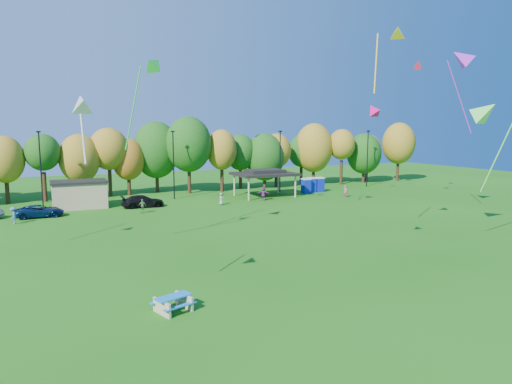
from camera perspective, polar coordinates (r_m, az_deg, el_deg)
name	(u,v)px	position (r m, az deg, el deg)	size (l,w,h in m)	color
ground	(331,304)	(25.45, 9.32, -13.66)	(160.00, 160.00, 0.00)	#19600F
tree_line	(142,153)	(66.29, -14.04, 4.70)	(93.57, 10.55, 11.15)	black
lamp_posts	(174,163)	(61.64, -10.27, 3.65)	(64.50, 0.25, 9.09)	black
utility_building	(79,194)	(58.12, -21.20, -0.24)	(6.30, 4.30, 3.25)	tan
pavilion	(265,173)	(63.12, 1.07, 2.34)	(8.20, 6.20, 3.77)	tan
porta_potties	(312,185)	(68.01, 7.06, 0.88)	(3.75, 1.75, 2.18)	#0D23AB
picnic_table	(173,302)	(24.44, -10.31, -13.42)	(2.26, 2.06, 0.81)	tan
car_c	(40,211)	(53.64, -25.42, -2.16)	(2.21, 4.79, 1.33)	#0C2148
car_d	(143,201)	(56.29, -13.97, -1.13)	(2.03, 4.99, 1.45)	black
far_person_0	(142,206)	(52.40, -14.02, -1.71)	(0.93, 0.39, 1.58)	#507346
far_person_1	(13,215)	(50.97, -28.06, -2.60)	(1.10, 0.63, 1.71)	#476C9D
far_person_2	(263,194)	(59.91, 0.92, -0.20)	(1.66, 0.53, 1.79)	#85377E
far_person_3	(345,191)	(63.89, 11.10, 0.09)	(0.60, 0.39, 1.63)	#B25466
far_person_4	(221,199)	(56.42, -4.37, -0.86)	(0.75, 0.49, 1.53)	#6F9163
kite_2	(155,65)	(36.50, -12.56, 15.19)	(3.53, 3.56, 7.39)	green
kite_5	(461,58)	(50.45, 24.21, 14.99)	(4.68, 4.12, 8.75)	purple
kite_9	(486,112)	(42.24, 26.81, 8.92)	(2.79, 4.79, 7.82)	#5FE651
kite_10	(397,32)	(37.52, 17.22, 18.57)	(2.70, 2.83, 5.45)	yellow
kite_11	(418,64)	(57.79, 19.56, 14.83)	(1.63, 1.84, 1.50)	#F31C37
kite_13	(82,103)	(21.96, -20.97, 10.33)	(1.11, 2.18, 3.48)	#B5B5B5
kite_14	(373,110)	(32.18, 14.44, 9.92)	(1.07, 1.33, 1.20)	#D40B65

